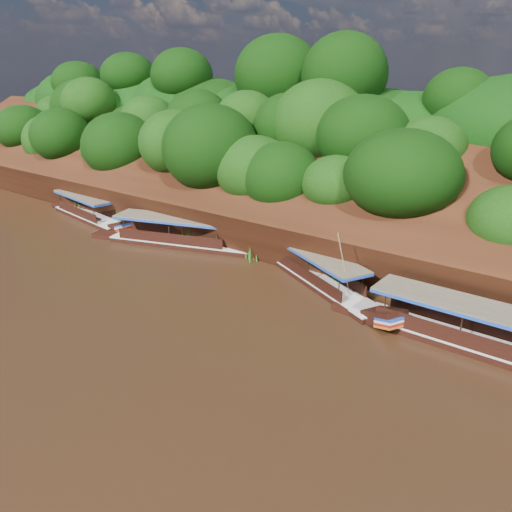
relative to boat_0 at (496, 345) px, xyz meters
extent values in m
plane|color=black|center=(-12.73, -6.61, -0.56)|extent=(160.00, 160.00, 0.00)
cube|color=black|center=(-12.73, 9.39, 2.94)|extent=(120.00, 16.12, 13.64)
cube|color=black|center=(-12.73, 19.39, -0.56)|extent=(120.00, 24.00, 12.00)
ellipsoid|color=#12410A|center=(-48.73, 7.39, 2.64)|extent=(16.00, 8.00, 6.00)
ellipsoid|color=#12410A|center=(-42.73, 15.39, 8.44)|extent=(20.00, 10.00, 8.00)
ellipsoid|color=#12410A|center=(-18.73, 8.39, 2.94)|extent=(18.00, 8.00, 6.40)
ellipsoid|color=#12410A|center=(-12.73, 16.39, 8.64)|extent=(24.00, 11.00, 8.40)
cube|color=black|center=(-0.78, 0.00, -0.56)|extent=(12.84, 2.24, 0.90)
cube|color=silver|center=(-0.78, 0.00, -0.13)|extent=(12.85, 2.31, 0.10)
cube|color=brown|center=(-1.58, 0.00, 1.86)|extent=(10.06, 2.57, 0.12)
cube|color=#1A42AC|center=(-1.58, 0.00, 1.74)|extent=(10.06, 2.57, 0.18)
cube|color=black|center=(-11.38, 1.95, -0.56)|extent=(10.70, 6.52, 0.82)
cube|color=silver|center=(-11.38, 1.95, -0.17)|extent=(10.72, 6.57, 0.09)
cube|color=black|center=(-5.85, -0.70, 0.08)|extent=(2.98, 2.47, 1.54)
cube|color=#1A42AC|center=(-5.23, -0.99, 0.35)|extent=(1.88, 1.99, 0.56)
cube|color=#A71812|center=(-5.23, -0.99, 0.04)|extent=(1.88, 1.99, 0.56)
cube|color=brown|center=(-12.00, 2.25, 1.63)|extent=(8.69, 5.76, 0.11)
cube|color=#1A42AC|center=(-12.00, 2.25, 1.52)|extent=(8.69, 5.76, 0.16)
cylinder|color=tan|center=(-9.16, 0.28, 2.20)|extent=(0.32, 1.64, 4.44)
cube|color=black|center=(-25.12, 2.17, -0.56)|extent=(13.08, 6.36, 0.89)
cube|color=silver|center=(-25.12, 2.17, -0.13)|extent=(13.10, 6.42, 0.10)
cube|color=black|center=(-18.17, 4.59, 0.14)|extent=(3.44, 2.56, 1.76)
cube|color=#1A42AC|center=(-17.40, 4.86, 0.43)|extent=(2.07, 2.13, 0.66)
cube|color=#A71812|center=(-17.40, 4.86, 0.10)|extent=(2.07, 2.13, 0.66)
cube|color=brown|center=(-25.90, 1.90, 1.83)|extent=(10.50, 5.74, 0.12)
cube|color=#1A42AC|center=(-25.90, 1.90, 1.71)|extent=(10.50, 5.74, 0.18)
cylinder|color=tan|center=(-21.31, 3.29, 2.41)|extent=(0.96, 1.25, 4.86)
cube|color=black|center=(-38.28, 2.08, -0.56)|extent=(11.21, 3.54, 0.86)
cube|color=silver|center=(-38.28, 2.08, -0.15)|extent=(11.22, 3.60, 0.10)
cube|color=black|center=(-32.13, 1.26, 0.11)|extent=(2.81, 1.90, 1.58)
cube|color=#1A42AC|center=(-31.45, 1.16, 0.39)|extent=(1.56, 1.80, 0.57)
cube|color=#A71812|center=(-31.45, 1.16, 0.07)|extent=(1.56, 1.80, 0.57)
cube|color=brown|center=(-38.97, 2.17, 1.73)|extent=(8.88, 3.53, 0.11)
cube|color=#1A42AC|center=(-38.97, 2.17, 1.62)|extent=(8.88, 3.53, 0.17)
cone|color=#2D741D|center=(-41.07, 2.97, 0.34)|extent=(1.50, 1.50, 1.80)
cone|color=#2D741D|center=(-33.72, 2.66, 0.29)|extent=(1.50, 1.50, 1.70)
cone|color=#2D741D|center=(-25.69, 3.01, 0.50)|extent=(1.50, 1.50, 2.12)
cone|color=#2D741D|center=(-18.68, 2.96, 0.12)|extent=(1.50, 1.50, 1.35)
cone|color=#2D741D|center=(-10.62, 2.94, 0.41)|extent=(1.50, 1.50, 1.93)
cone|color=#2D741D|center=(-4.81, 2.86, 0.40)|extent=(1.50, 1.50, 1.92)
camera|label=1|loc=(4.05, -25.44, 13.39)|focal=35.00mm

